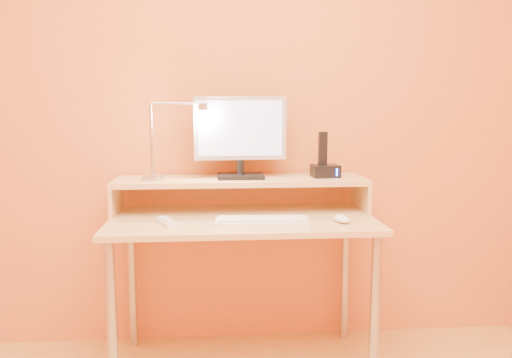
{
  "coord_description": "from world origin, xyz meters",
  "views": [
    {
      "loc": [
        -0.11,
        -1.06,
        1.23
      ],
      "look_at": [
        0.06,
        1.13,
        0.9
      ],
      "focal_mm": 35.32,
      "sensor_mm": 36.0,
      "label": 1
    }
  ],
  "objects": [
    {
      "name": "wall_back",
      "position": [
        0.0,
        1.5,
        1.25
      ],
      "size": [
        3.0,
        0.04,
        2.5
      ],
      "primitive_type": "cube",
      "color": "#E07A47",
      "rests_on": "floor"
    },
    {
      "name": "desk_leg_fl",
      "position": [
        -0.55,
        0.93,
        0.35
      ],
      "size": [
        0.04,
        0.04,
        0.69
      ],
      "primitive_type": "cylinder",
      "color": "#B2B1BB",
      "rests_on": "floor"
    },
    {
      "name": "desk_leg_fr",
      "position": [
        0.55,
        0.93,
        0.35
      ],
      "size": [
        0.04,
        0.04,
        0.69
      ],
      "primitive_type": "cylinder",
      "color": "#B2B1BB",
      "rests_on": "floor"
    },
    {
      "name": "desk_leg_bl",
      "position": [
        -0.55,
        1.43,
        0.35
      ],
      "size": [
        0.04,
        0.04,
        0.69
      ],
      "primitive_type": "cylinder",
      "color": "#B2B1BB",
      "rests_on": "floor"
    },
    {
      "name": "desk_leg_br",
      "position": [
        0.55,
        1.43,
        0.35
      ],
      "size": [
        0.04,
        0.04,
        0.69
      ],
      "primitive_type": "cylinder",
      "color": "#B2B1BB",
      "rests_on": "floor"
    },
    {
      "name": "desk_lower",
      "position": [
        0.0,
        1.18,
        0.71
      ],
      "size": [
        1.2,
        0.6,
        0.02
      ],
      "primitive_type": "cube",
      "color": "#E4B780",
      "rests_on": "floor"
    },
    {
      "name": "shelf_riser_left",
      "position": [
        -0.59,
        1.33,
        0.79
      ],
      "size": [
        0.02,
        0.3,
        0.14
      ],
      "primitive_type": "cube",
      "color": "#E4B780",
      "rests_on": "desk_lower"
    },
    {
      "name": "shelf_riser_right",
      "position": [
        0.59,
        1.33,
        0.79
      ],
      "size": [
        0.02,
        0.3,
        0.14
      ],
      "primitive_type": "cube",
      "color": "#E4B780",
      "rests_on": "desk_lower"
    },
    {
      "name": "desk_shelf",
      "position": [
        0.0,
        1.33,
        0.87
      ],
      "size": [
        1.2,
        0.3,
        0.02
      ],
      "primitive_type": "cube",
      "color": "#E4B780",
      "rests_on": "desk_lower"
    },
    {
      "name": "monitor_foot",
      "position": [
        -0.0,
        1.33,
        0.89
      ],
      "size": [
        0.22,
        0.16,
        0.02
      ],
      "primitive_type": "cube",
      "color": "black",
      "rests_on": "desk_shelf"
    },
    {
      "name": "monitor_neck",
      "position": [
        -0.0,
        1.33,
        0.93
      ],
      "size": [
        0.04,
        0.04,
        0.07
      ],
      "primitive_type": "cylinder",
      "color": "black",
      "rests_on": "monitor_foot"
    },
    {
      "name": "monitor_panel",
      "position": [
        -0.0,
        1.34,
        1.12
      ],
      "size": [
        0.44,
        0.06,
        0.3
      ],
      "primitive_type": "cube",
      "rotation": [
        0.0,
        0.0,
        0.05
      ],
      "color": "#B8B8C0",
      "rests_on": "monitor_neck"
    },
    {
      "name": "monitor_back",
      "position": [
        -0.0,
        1.36,
        1.12
      ],
      "size": [
        0.4,
        0.03,
        0.26
      ],
      "primitive_type": "cube",
      "rotation": [
        0.0,
        0.0,
        0.05
      ],
      "color": "black",
      "rests_on": "monitor_panel"
    },
    {
      "name": "monitor_screen",
      "position": [
        -0.0,
        1.32,
        1.12
      ],
      "size": [
        0.4,
        0.03,
        0.26
      ],
      "primitive_type": "cube",
      "rotation": [
        0.0,
        0.0,
        0.05
      ],
      "color": "#B3BDEF",
      "rests_on": "monitor_panel"
    },
    {
      "name": "lamp_base",
      "position": [
        -0.42,
        1.3,
        0.89
      ],
      "size": [
        0.1,
        0.1,
        0.02
      ],
      "primitive_type": "cylinder",
      "color": "#B2B1BB",
      "rests_on": "desk_shelf"
    },
    {
      "name": "lamp_post",
      "position": [
        -0.42,
        1.3,
        1.07
      ],
      "size": [
        0.01,
        0.01,
        0.33
      ],
      "primitive_type": "cylinder",
      "color": "#B2B1BB",
      "rests_on": "lamp_base"
    },
    {
      "name": "lamp_arm",
      "position": [
        -0.3,
        1.3,
        1.24
      ],
      "size": [
        0.24,
        0.01,
        0.01
      ],
      "primitive_type": "cylinder",
      "rotation": [
        0.0,
        1.57,
        0.0
      ],
      "color": "#B2B1BB",
      "rests_on": "lamp_post"
    },
    {
      "name": "lamp_head",
      "position": [
        -0.18,
        1.3,
        1.22
      ],
      "size": [
        0.04,
        0.04,
        0.03
      ],
      "primitive_type": "cylinder",
      "color": "#B2B1BB",
      "rests_on": "lamp_arm"
    },
    {
      "name": "lamp_bulb",
      "position": [
        -0.18,
        1.3,
        1.2
      ],
      "size": [
        0.03,
        0.03,
        0.0
      ],
      "primitive_type": "cylinder",
      "color": "#FFEAC6",
      "rests_on": "lamp_head"
    },
    {
      "name": "phone_dock",
      "position": [
        0.41,
        1.33,
        0.91
      ],
      "size": [
        0.14,
        0.11,
        0.06
      ],
      "primitive_type": "cube",
      "rotation": [
        0.0,
        0.0,
        0.07
      ],
      "color": "black",
      "rests_on": "desk_shelf"
    },
    {
      "name": "phone_handset",
      "position": [
        0.4,
        1.33,
        1.02
      ],
      "size": [
        0.04,
        0.03,
        0.16
      ],
      "primitive_type": "cube",
      "rotation": [
        0.0,
        0.0,
        0.07
      ],
      "color": "black",
      "rests_on": "phone_dock"
    },
    {
      "name": "phone_led",
      "position": [
        0.46,
        1.28,
        0.91
      ],
      "size": [
        0.01,
        0.0,
        0.04
      ],
      "primitive_type": "cube",
      "color": "#1469FF",
      "rests_on": "phone_dock"
    },
    {
      "name": "keyboard",
      "position": [
        0.08,
        1.02,
        0.73
      ],
      "size": [
        0.4,
        0.15,
        0.02
      ],
      "primitive_type": "cube",
      "rotation": [
        0.0,
        0.0,
        -0.05
      ],
      "color": "white",
      "rests_on": "desk_lower"
    },
    {
      "name": "mouse",
      "position": [
        0.42,
        1.05,
        0.74
      ],
      "size": [
        0.08,
        0.11,
        0.03
      ],
      "primitive_type": "ellipsoid",
      "rotation": [
        0.0,
        0.0,
        0.24
      ],
      "color": "white",
      "rests_on": "desk_lower"
    },
    {
      "name": "remote_control",
      "position": [
        -0.33,
        1.07,
        0.73
      ],
      "size": [
        0.11,
        0.17,
        0.02
      ],
      "primitive_type": "cube",
      "rotation": [
        0.0,
        0.0,
        0.42
      ],
      "color": "white",
      "rests_on": "desk_lower"
    }
  ]
}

